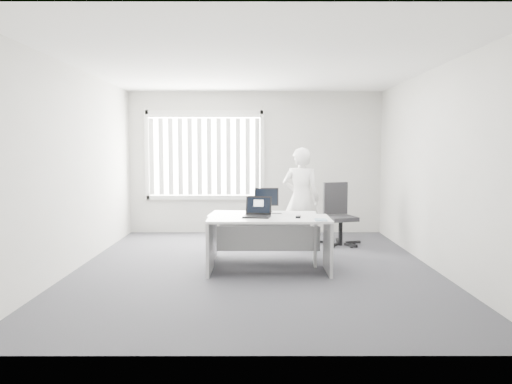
{
  "coord_description": "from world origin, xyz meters",
  "views": [
    {
      "loc": [
        0.0,
        -6.92,
        1.68
      ],
      "look_at": [
        0.01,
        0.15,
        1.06
      ],
      "focal_mm": 35.0,
      "sensor_mm": 36.0,
      "label": 1
    }
  ],
  "objects_px": {
    "desk_far": "(263,227)",
    "monitor": "(266,200)",
    "desk_near": "(269,233)",
    "laptop": "(257,207)",
    "office_chair": "(339,226)",
    "person": "(301,199)"
  },
  "relations": [
    {
      "from": "desk_far",
      "to": "laptop",
      "type": "bearing_deg",
      "value": -93.93
    },
    {
      "from": "desk_near",
      "to": "office_chair",
      "type": "distance_m",
      "value": 2.33
    },
    {
      "from": "office_chair",
      "to": "laptop",
      "type": "xyz_separation_m",
      "value": [
        -1.45,
        -1.92,
        0.55
      ]
    },
    {
      "from": "desk_far",
      "to": "laptop",
      "type": "xyz_separation_m",
      "value": [
        -0.1,
        -0.65,
        0.37
      ]
    },
    {
      "from": "monitor",
      "to": "desk_near",
      "type": "bearing_deg",
      "value": -91.5
    },
    {
      "from": "desk_near",
      "to": "office_chair",
      "type": "xyz_separation_m",
      "value": [
        1.28,
        1.94,
        -0.2
      ]
    },
    {
      "from": "person",
      "to": "desk_near",
      "type": "bearing_deg",
      "value": 83.15
    },
    {
      "from": "laptop",
      "to": "desk_near",
      "type": "bearing_deg",
      "value": 3.04
    },
    {
      "from": "desk_near",
      "to": "desk_far",
      "type": "xyz_separation_m",
      "value": [
        -0.07,
        0.67,
        -0.02
      ]
    },
    {
      "from": "desk_far",
      "to": "desk_near",
      "type": "bearing_deg",
      "value": -79.49
    },
    {
      "from": "office_chair",
      "to": "laptop",
      "type": "bearing_deg",
      "value": -144.39
    },
    {
      "from": "person",
      "to": "office_chair",
      "type": "bearing_deg",
      "value": -137.16
    },
    {
      "from": "laptop",
      "to": "desk_far",
      "type": "bearing_deg",
      "value": 91.78
    },
    {
      "from": "office_chair",
      "to": "laptop",
      "type": "height_order",
      "value": "office_chair"
    },
    {
      "from": "desk_far",
      "to": "monitor",
      "type": "distance_m",
      "value": 0.45
    },
    {
      "from": "office_chair",
      "to": "person",
      "type": "relative_size",
      "value": 0.64
    },
    {
      "from": "laptop",
      "to": "monitor",
      "type": "xyz_separation_m",
      "value": [
        0.15,
        0.88,
        0.01
      ]
    },
    {
      "from": "office_chair",
      "to": "monitor",
      "type": "bearing_deg",
      "value": -158.63
    },
    {
      "from": "person",
      "to": "monitor",
      "type": "xyz_separation_m",
      "value": [
        -0.59,
        -0.64,
        0.05
      ]
    },
    {
      "from": "office_chair",
      "to": "monitor",
      "type": "distance_m",
      "value": 1.75
    },
    {
      "from": "laptop",
      "to": "monitor",
      "type": "distance_m",
      "value": 0.89
    },
    {
      "from": "desk_near",
      "to": "laptop",
      "type": "height_order",
      "value": "laptop"
    }
  ]
}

